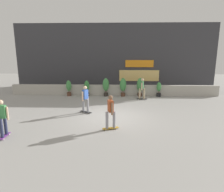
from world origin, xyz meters
TOP-DOWN VIEW (x-y plane):
  - ground_plane at (0.00, 0.00)m, footprint 48.00×48.00m
  - planter_wall at (0.00, 6.00)m, footprint 18.00×0.40m
  - building_backdrop at (0.00, 10.00)m, footprint 20.00×2.08m
  - potted_plant_0 at (-3.87, 5.55)m, footprint 0.44×0.44m
  - potted_plant_1 at (-2.31, 5.55)m, footprint 0.43×0.43m
  - potted_plant_2 at (-0.67, 5.55)m, footprint 0.54×0.54m
  - potted_plant_3 at (0.79, 5.55)m, footprint 0.55×0.55m
  - potted_plant_4 at (2.24, 5.55)m, footprint 0.56×0.56m
  - potted_plant_5 at (3.83, 5.55)m, footprint 0.39×0.39m
  - skater_far_left at (2.27, 4.38)m, footprint 0.82×0.55m
  - skater_by_wall_left at (0.06, -1.98)m, footprint 0.82×0.53m
  - skater_mid_plaza at (-1.60, 0.65)m, footprint 0.79×0.58m
  - skater_far_right at (-4.57, -3.07)m, footprint 0.56×0.81m

SIDE VIEW (x-z plane):
  - ground_plane at x=0.00m, z-range 0.00..0.00m
  - planter_wall at x=0.00m, z-range 0.00..0.90m
  - potted_plant_5 at x=3.83m, z-range 0.05..1.29m
  - potted_plant_1 at x=-2.31m, z-range 0.08..1.42m
  - potted_plant_0 at x=-3.87m, z-range 0.09..1.44m
  - potted_plant_2 at x=-0.67m, z-range 0.13..1.69m
  - potted_plant_3 at x=0.79m, z-range 0.14..1.71m
  - potted_plant_4 at x=2.24m, z-range 0.14..1.73m
  - skater_far_left at x=2.27m, z-range 0.09..1.79m
  - skater_by_wall_left at x=0.06m, z-range 0.09..1.79m
  - skater_mid_plaza at x=-1.60m, z-range 0.09..1.79m
  - skater_far_right at x=-4.57m, z-range 0.09..1.79m
  - building_backdrop at x=0.00m, z-range 0.00..6.50m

